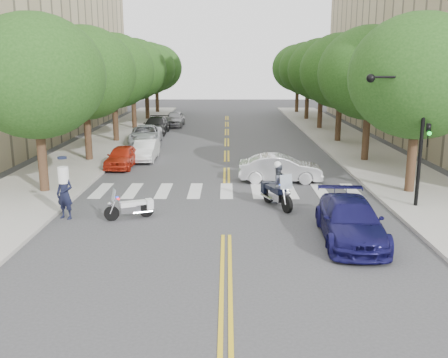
{
  "coord_description": "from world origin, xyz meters",
  "views": [
    {
      "loc": [
        0.03,
        -17.32,
        6.16
      ],
      "look_at": [
        -0.11,
        3.52,
        1.3
      ],
      "focal_mm": 40.0,
      "sensor_mm": 36.0,
      "label": 1
    }
  ],
  "objects_px": {
    "motorcycle_parked": "(134,207)",
    "convertible": "(280,168)",
    "motorcycle_police": "(276,187)",
    "sedan_blue": "(350,221)",
    "officer_standing": "(65,194)"
  },
  "relations": [
    {
      "from": "motorcycle_police",
      "to": "convertible",
      "type": "height_order",
      "value": "motorcycle_police"
    },
    {
      "from": "motorcycle_parked",
      "to": "sedan_blue",
      "type": "relative_size",
      "value": 0.38
    },
    {
      "from": "convertible",
      "to": "sedan_blue",
      "type": "xyz_separation_m",
      "value": [
        1.54,
        -9.0,
        0.01
      ]
    },
    {
      "from": "motorcycle_police",
      "to": "officer_standing",
      "type": "relative_size",
      "value": 1.17
    },
    {
      "from": "motorcycle_police",
      "to": "sedan_blue",
      "type": "height_order",
      "value": "motorcycle_police"
    },
    {
      "from": "convertible",
      "to": "sedan_blue",
      "type": "height_order",
      "value": "sedan_blue"
    },
    {
      "from": "officer_standing",
      "to": "convertible",
      "type": "xyz_separation_m",
      "value": [
        9.35,
        6.5,
        -0.3
      ]
    },
    {
      "from": "motorcycle_police",
      "to": "convertible",
      "type": "bearing_deg",
      "value": -119.58
    },
    {
      "from": "sedan_blue",
      "to": "motorcycle_parked",
      "type": "bearing_deg",
      "value": 165.72
    },
    {
      "from": "motorcycle_parked",
      "to": "convertible",
      "type": "relative_size",
      "value": 0.44
    },
    {
      "from": "motorcycle_parked",
      "to": "sedan_blue",
      "type": "bearing_deg",
      "value": -130.19
    },
    {
      "from": "motorcycle_parked",
      "to": "convertible",
      "type": "distance_m",
      "value": 9.24
    },
    {
      "from": "motorcycle_police",
      "to": "officer_standing",
      "type": "xyz_separation_m",
      "value": [
        -8.68,
        -1.76,
        0.12
      ]
    },
    {
      "from": "officer_standing",
      "to": "convertible",
      "type": "bearing_deg",
      "value": 56.52
    },
    {
      "from": "sedan_blue",
      "to": "convertible",
      "type": "bearing_deg",
      "value": 102.83
    }
  ]
}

